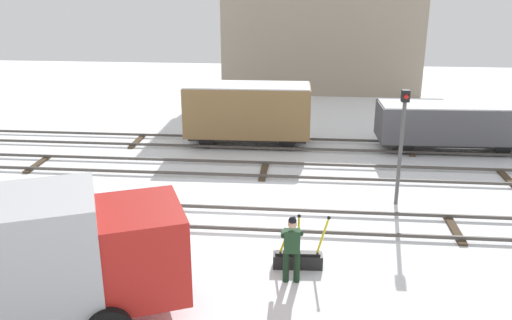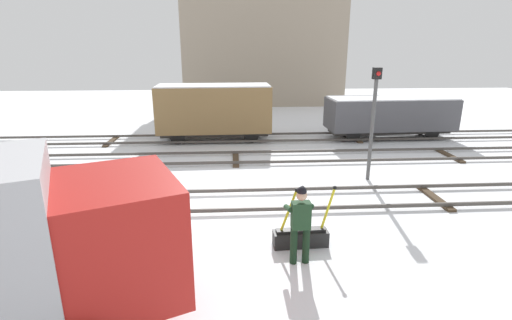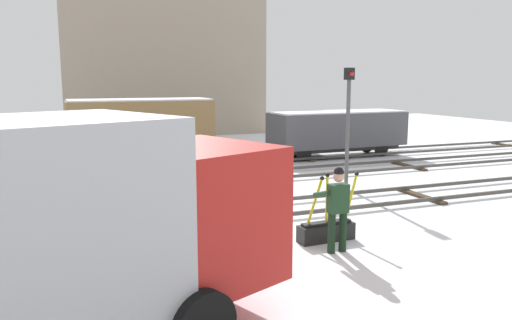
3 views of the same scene
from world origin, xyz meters
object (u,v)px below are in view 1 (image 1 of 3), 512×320
object	(u,v)px
delivery_truck	(13,260)
freight_car_back_track	(452,123)
signal_post	(402,136)
freight_car_near_switch	(248,111)
rail_worker	(292,245)
switch_lever_frame	(298,258)

from	to	relation	value
delivery_truck	freight_car_back_track	bearing A→B (deg)	25.52
delivery_truck	signal_post	world-z (taller)	signal_post
freight_car_near_switch	delivery_truck	bearing A→B (deg)	-105.03
delivery_truck	rail_worker	bearing A→B (deg)	1.24
rail_worker	freight_car_near_switch	xyz separation A→B (m)	(-2.21, 10.80, 0.56)
freight_car_back_track	delivery_truck	bearing A→B (deg)	-133.53
signal_post	delivery_truck	bearing A→B (deg)	-139.54
freight_car_near_switch	freight_car_back_track	world-z (taller)	freight_car_near_switch
switch_lever_frame	delivery_truck	distance (m)	6.56
switch_lever_frame	delivery_truck	world-z (taller)	delivery_truck
switch_lever_frame	freight_car_near_switch	xyz separation A→B (m)	(-2.36, 10.13, 1.26)
rail_worker	delivery_truck	bearing A→B (deg)	-158.76
freight_car_back_track	switch_lever_frame	bearing A→B (deg)	-123.19
signal_post	freight_car_near_switch	bearing A→B (deg)	132.85
switch_lever_frame	freight_car_near_switch	bearing A→B (deg)	100.20
signal_post	switch_lever_frame	bearing A→B (deg)	-125.64
rail_worker	delivery_truck	world-z (taller)	delivery_truck
rail_worker	freight_car_back_track	size ratio (longest dim) A/B	0.28
freight_car_near_switch	freight_car_back_track	bearing A→B (deg)	-1.31
switch_lever_frame	freight_car_back_track	size ratio (longest dim) A/B	0.24
signal_post	freight_car_back_track	size ratio (longest dim) A/B	0.61
rail_worker	switch_lever_frame	bearing A→B (deg)	74.23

